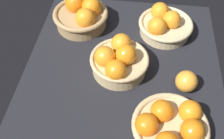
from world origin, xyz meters
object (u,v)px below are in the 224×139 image
Objects in this scene: basket_near_right at (164,24)px; loose_orange_front_gap at (186,81)px; basket_center at (118,61)px; basket_far_right at (82,15)px; basket_near_left at (170,126)px.

loose_orange_front_gap is (-27.93, -7.28, -0.45)cm from basket_near_right.
basket_center reaches higher than loose_orange_front_gap.
basket_far_right is 58.49cm from basket_near_left.
basket_center is at bearing 77.56° from loose_orange_front_gap.
basket_near_right is (45.55, 1.52, 0.38)cm from basket_near_left.
basket_near_left is 3.10× the size of loose_orange_front_gap.
basket_center reaches higher than basket_near_left.
basket_near_left is 18.53cm from loose_orange_front_gap.
basket_far_right is 0.98× the size of basket_near_left.
basket_near_left is at bearing -141.82° from basket_center.
basket_center is (-23.42, -17.78, -0.04)cm from basket_far_right.
basket_center is 2.79× the size of loose_orange_front_gap.
basket_near_right is (-0.72, -34.23, -0.93)cm from basket_far_right.
loose_orange_front_gap is (17.62, -5.75, -0.08)cm from basket_near_left.
basket_far_right is 3.05× the size of loose_orange_front_gap.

